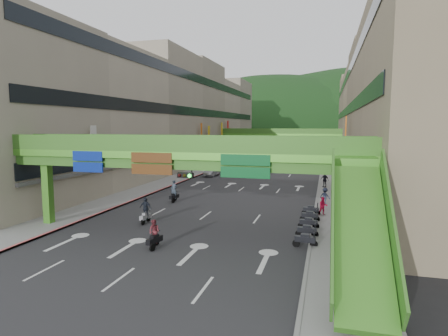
% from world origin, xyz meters
% --- Properties ---
extents(ground, '(320.00, 320.00, 0.00)m').
position_xyz_m(ground, '(0.00, 0.00, 0.00)').
color(ground, black).
rests_on(ground, ground).
extents(road_slab, '(18.00, 140.00, 0.02)m').
position_xyz_m(road_slab, '(0.00, 50.00, 0.01)').
color(road_slab, '#28282B').
rests_on(road_slab, ground).
extents(sidewalk_left, '(4.00, 140.00, 0.15)m').
position_xyz_m(sidewalk_left, '(-11.00, 50.00, 0.07)').
color(sidewalk_left, gray).
rests_on(sidewalk_left, ground).
extents(sidewalk_right, '(4.00, 140.00, 0.15)m').
position_xyz_m(sidewalk_right, '(11.00, 50.00, 0.07)').
color(sidewalk_right, gray).
rests_on(sidewalk_right, ground).
extents(curb_left, '(0.20, 140.00, 0.18)m').
position_xyz_m(curb_left, '(-9.10, 50.00, 0.09)').
color(curb_left, '#CC5959').
rests_on(curb_left, ground).
extents(curb_right, '(0.20, 140.00, 0.18)m').
position_xyz_m(curb_right, '(9.10, 50.00, 0.09)').
color(curb_right, gray).
rests_on(curb_right, ground).
extents(building_row_left, '(12.80, 95.00, 19.00)m').
position_xyz_m(building_row_left, '(-18.93, 50.00, 9.46)').
color(building_row_left, '#9E937F').
rests_on(building_row_left, ground).
extents(building_row_right, '(12.80, 95.00, 19.00)m').
position_xyz_m(building_row_right, '(18.93, 50.00, 9.46)').
color(building_row_right, gray).
rests_on(building_row_right, ground).
extents(overpass_near, '(28.00, 12.27, 7.10)m').
position_xyz_m(overpass_near, '(0.93, 5.38, 5.21)').
color(overpass_near, '#4C9E2D').
rests_on(overpass_near, ground).
extents(overpass_far, '(28.00, 2.20, 7.10)m').
position_xyz_m(overpass_far, '(0.00, 65.00, 5.40)').
color(overpass_far, '#4C9E2D').
rests_on(overpass_far, ground).
extents(hill_left, '(168.00, 140.00, 112.00)m').
position_xyz_m(hill_left, '(-15.00, 160.00, 0.00)').
color(hill_left, '#1C4419').
rests_on(hill_left, ground).
extents(hill_right, '(208.00, 176.00, 128.00)m').
position_xyz_m(hill_right, '(25.00, 180.00, 0.00)').
color(hill_right, '#1C4419').
rests_on(hill_right, ground).
extents(bunting_string, '(26.00, 0.36, 0.47)m').
position_xyz_m(bunting_string, '(0.00, 30.00, 5.96)').
color(bunting_string, black).
rests_on(bunting_string, ground).
extents(scooter_rider_near, '(0.78, 1.58, 2.23)m').
position_xyz_m(scooter_rider_near, '(-4.91, 16.68, 1.07)').
color(scooter_rider_near, black).
rests_on(scooter_rider_near, ground).
extents(scooter_rider_mid, '(0.85, 1.58, 1.87)m').
position_xyz_m(scooter_rider_mid, '(-0.40, 2.88, 0.95)').
color(scooter_rider_mid, black).
rests_on(scooter_rider_mid, ground).
extents(scooter_rider_left, '(1.07, 1.60, 2.12)m').
position_xyz_m(scooter_rider_left, '(-3.81, 8.30, 1.07)').
color(scooter_rider_left, gray).
rests_on(scooter_rider_left, ground).
extents(scooter_rider_far, '(0.95, 1.59, 2.09)m').
position_xyz_m(scooter_rider_far, '(0.54, 38.52, 1.06)').
color(scooter_rider_far, '#800506').
rests_on(scooter_rider_far, ground).
extents(parked_scooter_row, '(1.60, 9.38, 1.08)m').
position_xyz_m(parked_scooter_row, '(8.80, 10.00, 0.52)').
color(parked_scooter_row, black).
rests_on(parked_scooter_row, ground).
extents(car_silver, '(1.75, 4.20, 1.35)m').
position_xyz_m(car_silver, '(-7.00, 36.54, 0.68)').
color(car_silver, '#9A9BA2').
rests_on(car_silver, ground).
extents(car_yellow, '(1.69, 4.01, 1.35)m').
position_xyz_m(car_yellow, '(1.34, 56.12, 0.68)').
color(car_yellow, orange).
rests_on(car_yellow, ground).
extents(pedestrian_red, '(0.86, 0.73, 1.55)m').
position_xyz_m(pedestrian_red, '(9.80, 14.36, 0.78)').
color(pedestrian_red, maroon).
rests_on(pedestrian_red, ground).
extents(pedestrian_dark, '(1.17, 0.95, 1.86)m').
position_xyz_m(pedestrian_dark, '(9.80, 29.41, 0.93)').
color(pedestrian_dark, black).
rests_on(pedestrian_dark, ground).
extents(pedestrian_blue, '(0.89, 0.76, 1.62)m').
position_xyz_m(pedestrian_blue, '(9.92, 18.88, 0.81)').
color(pedestrian_blue, '#2E3650').
rests_on(pedestrian_blue, ground).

